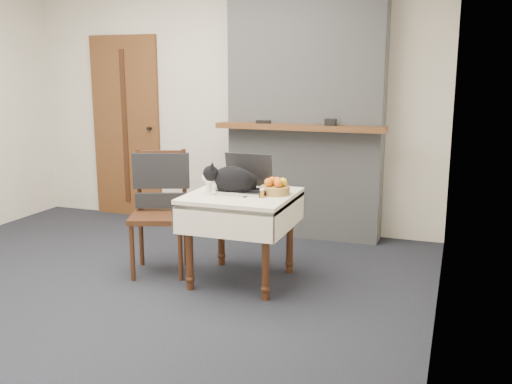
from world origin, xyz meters
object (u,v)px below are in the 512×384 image
laptop (245,182)px  fruit_basket (275,188)px  cat (234,180)px  pill_bottle (262,193)px  door (126,127)px  chair (160,194)px  side_table (241,208)px  cream_jar (210,187)px

laptop → fruit_basket: (0.26, -0.03, -0.02)m
cat → pill_bottle: bearing=-34.2°
door → laptop: 2.48m
laptop → fruit_basket: laptop is taller
door → chair: size_ratio=2.02×
door → pill_bottle: 2.76m
side_table → fruit_basket: (0.25, 0.07, 0.16)m
pill_bottle → fruit_basket: (0.05, 0.15, 0.01)m
cat → fruit_basket: 0.32m
fruit_basket → chair: chair is taller
cream_jar → fruit_basket: 0.51m
fruit_basket → cream_jar: bearing=-171.9°
cream_jar → fruit_basket: size_ratio=0.34×
side_table → pill_bottle: 0.26m
cream_jar → chair: (-0.47, 0.06, -0.11)m
side_table → door: bearing=141.8°
side_table → fruit_basket: size_ratio=3.52×
side_table → cat: 0.22m
door → pill_bottle: bearing=-37.1°
side_table → cream_jar: (-0.26, -0.01, 0.15)m
side_table → laptop: (-0.01, 0.09, 0.18)m
door → cream_jar: bearing=-42.3°
fruit_basket → pill_bottle: bearing=-108.1°
pill_bottle → laptop: bearing=138.8°
fruit_basket → door: bearing=146.2°
cream_jar → side_table: bearing=1.5°
laptop → door: bearing=144.2°
laptop → pill_bottle: bearing=-40.3°
pill_bottle → chair: chair is taller
pill_bottle → door: bearing=142.9°
cat → chair: (-0.68, 0.07, -0.17)m
side_table → fruit_basket: bearing=14.6°
door → side_table: bearing=-38.2°
laptop → cat: laptop is taller
laptop → chair: (-0.72, -0.04, -0.14)m
laptop → fruit_basket: bearing=-5.3°
cat → fruit_basket: size_ratio=2.29×
chair → pill_bottle: bearing=-28.9°
cream_jar → fruit_basket: bearing=8.1°
door → side_table: 2.56m
cat → pill_bottle: cat is taller
laptop → cream_jar: size_ratio=5.21×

